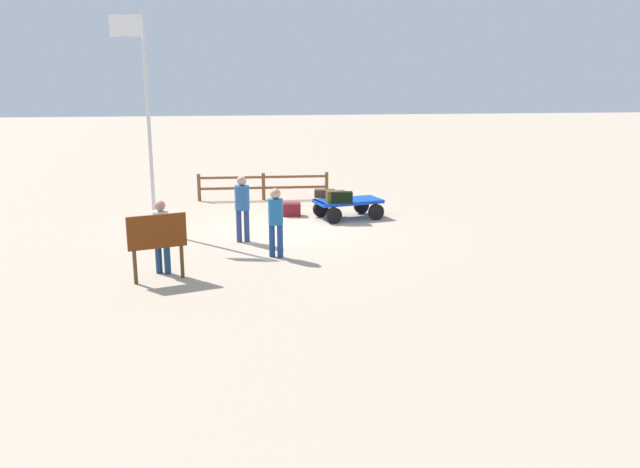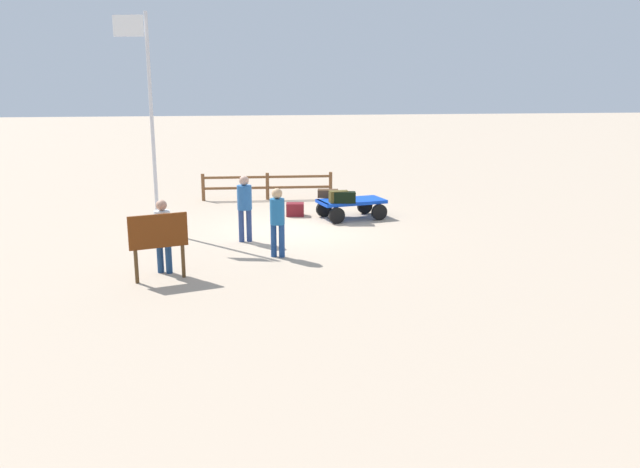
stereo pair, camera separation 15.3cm
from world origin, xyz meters
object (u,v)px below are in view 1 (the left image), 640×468
suitcase_olive (336,197)px  suitcase_dark (325,193)px  suitcase_tan (342,197)px  worker_supervisor (242,203)px  luggage_cart (348,205)px  worker_trailing (161,231)px  worker_lead (276,217)px  flagpole (145,108)px  suitcase_maroon (292,210)px  signboard (157,237)px

suitcase_olive → suitcase_dark: size_ratio=0.85×
suitcase_tan → worker_supervisor: size_ratio=0.38×
luggage_cart → worker_trailing: 7.14m
suitcase_tan → worker_supervisor: 3.57m
luggage_cart → suitcase_olive: suitcase_olive is taller
worker_trailing → worker_supervisor: size_ratio=0.94×
worker_lead → flagpole: bearing=-43.9°
suitcase_tan → suitcase_maroon: 1.84m
suitcase_olive → suitcase_dark: suitcase_olive is taller
suitcase_dark → flagpole: flagpole is taller
suitcase_olive → signboard: bearing=47.7°
suitcase_tan → worker_lead: 4.22m
flagpole → signboard: flagpole is taller
worker_trailing → flagpole: size_ratio=0.28×
worker_lead → worker_supervisor: bearing=-65.8°
signboard → worker_supervisor: bearing=-120.9°
worker_supervisor → flagpole: (2.45, -1.45, 2.34)m
flagpole → suitcase_maroon: bearing=-158.2°
worker_lead → signboard: (2.58, 1.49, -0.02)m
suitcase_dark → luggage_cart: bearing=141.3°
luggage_cart → worker_lead: worker_lead is taller
suitcase_tan → suitcase_maroon: bearing=-39.6°
suitcase_tan → flagpole: flagpole is taller
suitcase_tan → suitcase_dark: size_ratio=0.98×
suitcase_olive → suitcase_maroon: bearing=-41.4°
suitcase_dark → worker_trailing: bearing=51.1°
suitcase_maroon → worker_trailing: size_ratio=0.36×
suitcase_maroon → worker_supervisor: worker_supervisor is taller
suitcase_dark → suitcase_maroon: 1.13m
luggage_cart → flagpole: flagpole is taller
worker_trailing → worker_supervisor: bearing=-125.3°
worker_supervisor → suitcase_dark: bearing=-131.7°
suitcase_olive → worker_lead: size_ratio=0.35×
suitcase_olive → worker_supervisor: worker_supervisor is taller
worker_supervisor → worker_trailing: bearing=54.7°
luggage_cart → worker_supervisor: worker_supervisor is taller
worker_trailing → signboard: worker_trailing is taller
suitcase_dark → flagpole: size_ratio=0.12×
suitcase_olive → signboard: (4.66, 5.12, 0.20)m
suitcase_maroon → suitcase_dark: bearing=172.5°
suitcase_maroon → signboard: signboard is taller
luggage_cart → suitcase_dark: bearing=-38.7°
suitcase_olive → signboard: 6.93m
suitcase_maroon → luggage_cart: bearing=158.9°
suitcase_dark → worker_supervisor: 3.96m
luggage_cart → flagpole: (5.70, 1.00, 2.95)m
worker_lead → worker_trailing: worker_lead is taller
suitcase_tan → worker_lead: bearing=57.8°
suitcase_maroon → flagpole: bearing=21.8°
suitcase_olive → worker_supervisor: (2.80, 2.03, 0.28)m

